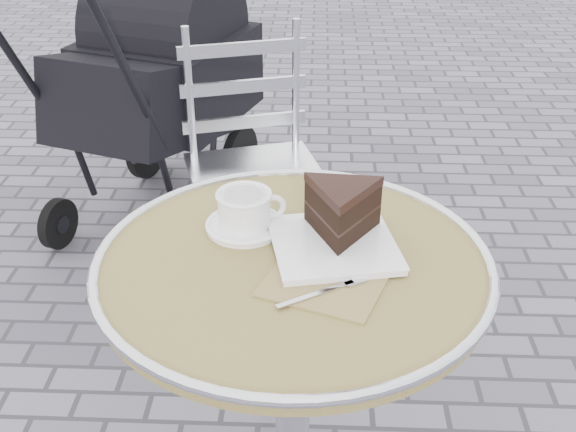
{
  "coord_description": "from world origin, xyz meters",
  "views": [
    {
      "loc": [
        0.04,
        -1.08,
        1.44
      ],
      "look_at": [
        -0.01,
        0.07,
        0.78
      ],
      "focal_mm": 45.0,
      "sensor_mm": 36.0,
      "label": 1
    }
  ],
  "objects_px": {
    "cappuccino_set": "(245,213)",
    "bistro_chair": "(250,137)",
    "cafe_table": "(293,332)",
    "cake_plate_set": "(340,218)",
    "baby_stroller": "(155,95)"
  },
  "relations": [
    {
      "from": "cafe_table",
      "to": "cappuccino_set",
      "type": "relative_size",
      "value": 4.38
    },
    {
      "from": "cafe_table",
      "to": "baby_stroller",
      "type": "relative_size",
      "value": 0.65
    },
    {
      "from": "bistro_chair",
      "to": "baby_stroller",
      "type": "height_order",
      "value": "baby_stroller"
    },
    {
      "from": "cappuccino_set",
      "to": "cake_plate_set",
      "type": "height_order",
      "value": "cake_plate_set"
    },
    {
      "from": "cake_plate_set",
      "to": "bistro_chair",
      "type": "xyz_separation_m",
      "value": [
        -0.25,
        0.91,
        -0.24
      ]
    },
    {
      "from": "cafe_table",
      "to": "cake_plate_set",
      "type": "xyz_separation_m",
      "value": [
        0.08,
        0.06,
        0.22
      ]
    },
    {
      "from": "cappuccino_set",
      "to": "cake_plate_set",
      "type": "xyz_separation_m",
      "value": [
        0.18,
        -0.05,
        0.02
      ]
    },
    {
      "from": "bistro_chair",
      "to": "cappuccino_set",
      "type": "bearing_deg",
      "value": -102.05
    },
    {
      "from": "cafe_table",
      "to": "bistro_chair",
      "type": "distance_m",
      "value": 0.98
    },
    {
      "from": "cafe_table",
      "to": "baby_stroller",
      "type": "height_order",
      "value": "baby_stroller"
    },
    {
      "from": "baby_stroller",
      "to": "bistro_chair",
      "type": "bearing_deg",
      "value": -31.47
    },
    {
      "from": "cappuccino_set",
      "to": "baby_stroller",
      "type": "relative_size",
      "value": 0.15
    },
    {
      "from": "cake_plate_set",
      "to": "baby_stroller",
      "type": "height_order",
      "value": "baby_stroller"
    },
    {
      "from": "cappuccino_set",
      "to": "bistro_chair",
      "type": "distance_m",
      "value": 0.89
    },
    {
      "from": "cafe_table",
      "to": "cappuccino_set",
      "type": "xyz_separation_m",
      "value": [
        -0.09,
        0.11,
        0.2
      ]
    }
  ]
}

